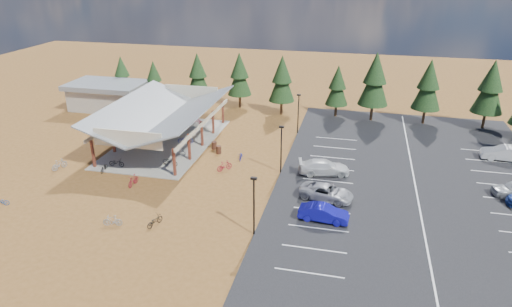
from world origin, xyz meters
name	(u,v)px	position (x,y,z in m)	size (l,w,h in m)	color
ground	(229,176)	(0.00, 0.00, 0.00)	(140.00, 140.00, 0.00)	brown
asphalt_lot	(414,181)	(18.50, 3.00, 0.02)	(27.00, 44.00, 0.04)	black
concrete_pad	(167,142)	(-10.00, 7.00, 0.05)	(10.60, 18.60, 0.10)	gray
bike_pavilion	(164,113)	(-10.00, 7.00, 3.82)	(11.65, 19.40, 4.97)	maroon
outbuilding	(108,95)	(-24.00, 18.00, 2.03)	(11.00, 7.00, 3.90)	#ADA593
lamp_post_0	(254,202)	(5.00, -10.00, 2.98)	(0.50, 0.25, 5.14)	black
lamp_post_1	(281,146)	(5.00, 2.00, 2.98)	(0.50, 0.25, 5.14)	black
lamp_post_2	(298,111)	(5.00, 14.00, 2.98)	(0.50, 0.25, 5.14)	black
trash_bin_0	(219,150)	(-2.85, 5.34, 0.45)	(0.60, 0.60, 0.90)	#402317
trash_bin_1	(214,145)	(-3.77, 6.53, 0.45)	(0.60, 0.60, 0.90)	#402317
pine_0	(122,74)	(-23.83, 22.52, 4.24)	(2.98, 2.98, 6.95)	#382314
pine_1	(154,79)	(-17.83, 21.16, 4.12)	(2.90, 2.90, 6.76)	#382314
pine_2	(198,74)	(-11.31, 22.33, 4.88)	(3.43, 3.43, 8.00)	#382314
pine_3	(240,74)	(-5.07, 22.97, 5.01)	(3.52, 3.52, 8.21)	#382314
pine_4	(282,79)	(1.59, 21.07, 5.18)	(3.64, 3.64, 8.47)	#382314
pine_5	(337,86)	(9.24, 21.95, 4.45)	(3.13, 3.13, 7.29)	#382314
pine_6	(375,79)	(14.14, 21.34, 5.77)	(4.05, 4.05, 9.44)	#382314
pine_7	(428,85)	(21.03, 21.59, 5.35)	(3.76, 3.76, 8.76)	#382314
pine_8	(491,87)	(28.52, 21.44, 5.56)	(3.91, 3.91, 9.10)	#382314
bike_0	(117,163)	(-12.33, -0.80, 0.55)	(0.59, 1.70, 0.89)	black
bike_1	(150,139)	(-11.81, 6.26, 0.64)	(0.51, 1.80, 1.08)	#94979C
bike_2	(164,130)	(-11.53, 9.71, 0.58)	(0.64, 1.83, 0.96)	navy
bike_3	(168,122)	(-12.22, 12.61, 0.57)	(0.44, 1.55, 0.93)	maroon
bike_4	(170,161)	(-6.86, 0.75, 0.59)	(0.65, 1.87, 0.98)	black
bike_5	(179,152)	(-6.94, 3.39, 0.62)	(0.48, 1.72, 1.03)	#9A9DA3
bike_6	(186,140)	(-7.59, 7.14, 0.58)	(0.64, 1.83, 0.96)	navy
bike_7	(197,120)	(-8.81, 14.35, 0.56)	(0.43, 1.53, 0.92)	maroon
bike_8	(104,168)	(-13.09, -2.07, 0.44)	(0.58, 1.67, 0.88)	black
bike_9	(59,164)	(-17.99, -2.64, 0.55)	(0.52, 1.85, 1.11)	gray
bike_10	(0,202)	(-18.42, -10.75, 0.41)	(0.54, 1.55, 0.82)	#144892
bike_11	(133,180)	(-8.59, -4.28, 0.54)	(0.51, 1.81, 1.09)	maroon
bike_12	(155,221)	(-3.39, -10.63, 0.46)	(0.61, 1.75, 0.92)	black
bike_13	(113,221)	(-6.80, -11.48, 0.49)	(0.46, 1.64, 0.98)	gray
bike_14	(241,156)	(0.09, 4.24, 0.41)	(0.55, 1.58, 0.83)	navy
bike_15	(225,166)	(-0.85, 1.09, 0.54)	(0.51, 1.80, 1.08)	maroon
car_1	(324,213)	(10.28, -6.63, 0.74)	(1.48, 4.26, 1.40)	#110F9B
car_2	(326,192)	(10.17, -2.77, 0.73)	(2.30, 5.00, 1.39)	#95969C
car_3	(324,167)	(9.43, 2.57, 0.80)	(2.13, 5.24, 1.52)	silver
car_9	(504,153)	(28.51, 10.73, 0.84)	(1.70, 4.88, 1.61)	silver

